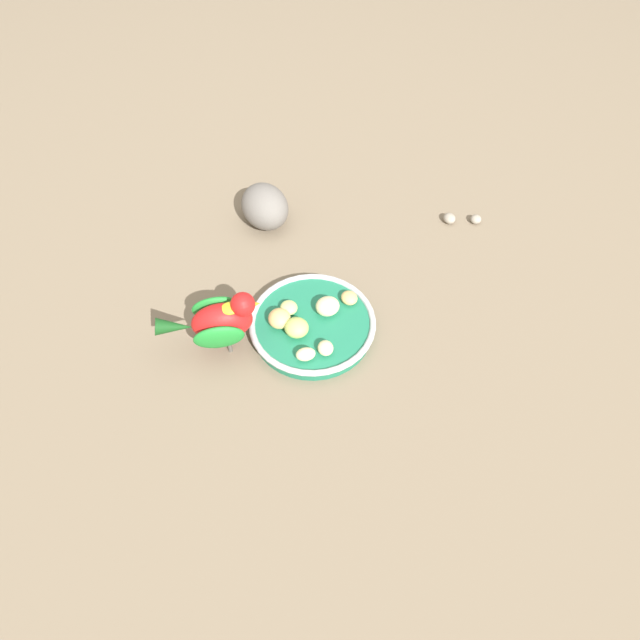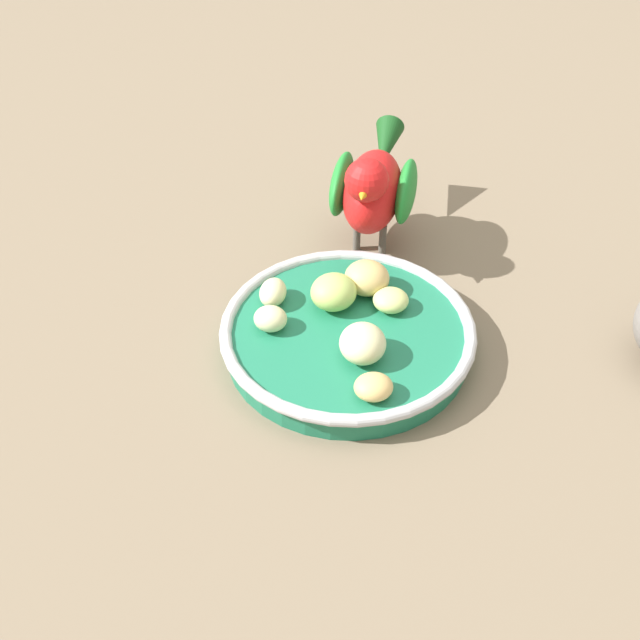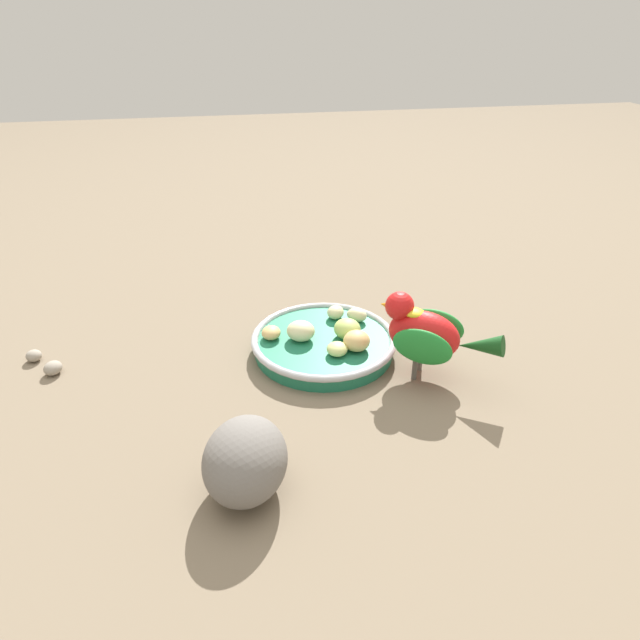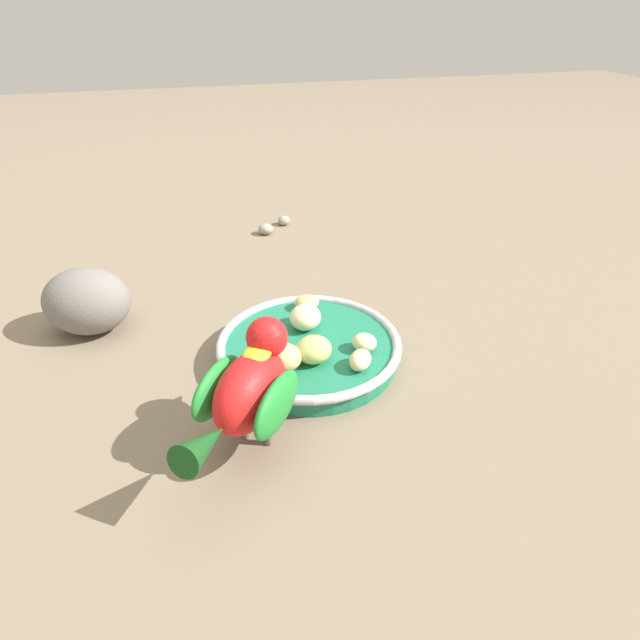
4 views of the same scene
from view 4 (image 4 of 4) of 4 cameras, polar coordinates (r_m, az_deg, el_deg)
The scene contains 13 objects.
ground_plane at distance 0.62m, azimuth 0.23°, elevation -3.93°, with size 4.00×4.00×0.00m, color #756651.
feeding_bowl at distance 0.61m, azimuth -1.24°, elevation -2.83°, with size 0.21×0.21×0.03m.
apple_piece_0 at distance 0.57m, azimuth -0.68°, elevation -3.16°, with size 0.04×0.04×0.03m, color #B2CC66.
apple_piece_1 at distance 0.62m, azimuth -1.58°, elevation 0.31°, with size 0.04×0.04×0.03m, color beige.
apple_piece_2 at distance 0.59m, azimuth 4.74°, elevation -2.40°, with size 0.03×0.02×0.02m, color beige.
apple_piece_3 at distance 0.58m, azimuth -5.17°, elevation -2.89°, with size 0.03×0.03×0.02m, color #C6D17A.
apple_piece_4 at distance 0.66m, azimuth -1.38°, elevation 1.88°, with size 0.03×0.03×0.02m, color tan.
apple_piece_5 at distance 0.56m, azimuth 4.31°, elevation -4.26°, with size 0.03×0.02×0.02m, color beige.
apple_piece_6 at distance 0.56m, azimuth -3.89°, elevation -3.99°, with size 0.04×0.04×0.03m, color tan.
parrot at distance 0.47m, azimuth -7.63°, elevation -7.36°, with size 0.15×0.12×0.12m.
rock_large at distance 0.70m, azimuth -23.58°, elevation 1.85°, with size 0.10×0.08×0.08m, color slate.
pebble_0 at distance 0.97m, azimuth -3.86°, elevation 10.53°, with size 0.02×0.02×0.02m, color gray.
pebble_1 at distance 0.93m, azimuth -5.88°, elevation 9.59°, with size 0.03×0.02×0.02m, color gray.
Camera 4 is at (0.48, -0.13, 0.36)m, focal length 30.06 mm.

